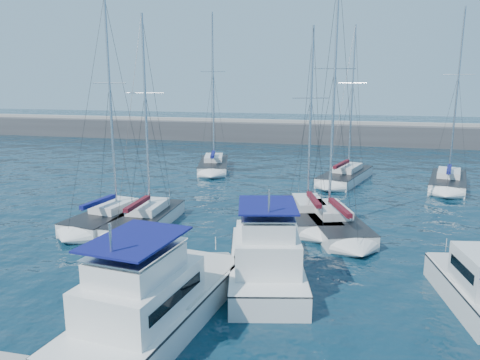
% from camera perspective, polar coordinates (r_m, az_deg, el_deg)
% --- Properties ---
extents(ground, '(220.00, 220.00, 0.00)m').
position_cam_1_polar(ground, '(25.22, 0.00, -11.25)').
color(ground, black).
rests_on(ground, ground).
extents(breakwater, '(160.00, 6.00, 4.45)m').
position_cam_1_polar(breakwater, '(75.22, 9.11, 5.36)').
color(breakwater, '#424244').
rests_on(breakwater, ground).
extents(motor_yacht_port_inner, '(5.07, 11.04, 4.69)m').
position_cam_1_polar(motor_yacht_port_inner, '(19.94, -10.56, -14.63)').
color(motor_yacht_port_inner, silver).
rests_on(motor_yacht_port_inner, ground).
extents(motor_yacht_stbd_inner, '(5.48, 9.73, 4.69)m').
position_cam_1_polar(motor_yacht_stbd_inner, '(23.87, 3.19, -9.73)').
color(motor_yacht_stbd_inner, silver).
rests_on(motor_yacht_stbd_inner, ground).
extents(motor_yacht_stbd_outer, '(3.39, 6.93, 3.20)m').
position_cam_1_polar(motor_yacht_stbd_outer, '(23.81, 26.92, -11.70)').
color(motor_yacht_stbd_outer, silver).
rests_on(motor_yacht_stbd_outer, ground).
extents(sailboat_mid_a, '(4.18, 7.72, 15.61)m').
position_cam_1_polar(sailboat_mid_a, '(34.08, -15.46, -4.37)').
color(sailboat_mid_a, silver).
rests_on(sailboat_mid_a, ground).
extents(sailboat_mid_b, '(3.22, 7.92, 14.54)m').
position_cam_1_polar(sailboat_mid_b, '(33.20, -11.38, -4.64)').
color(sailboat_mid_b, silver).
rests_on(sailboat_mid_b, ground).
extents(sailboat_mid_c, '(5.01, 8.54, 13.90)m').
position_cam_1_polar(sailboat_mid_c, '(33.99, 8.45, -4.13)').
color(sailboat_mid_c, silver).
rests_on(sailboat_mid_c, ground).
extents(sailboat_mid_d, '(5.87, 9.37, 17.17)m').
position_cam_1_polar(sailboat_mid_d, '(32.45, 11.17, -4.99)').
color(sailboat_mid_d, silver).
rests_on(sailboat_mid_d, ground).
extents(sailboat_back_a, '(4.96, 8.97, 17.24)m').
position_cam_1_polar(sailboat_back_a, '(52.34, -3.24, 1.88)').
color(sailboat_back_a, silver).
rests_on(sailboat_back_a, ground).
extents(sailboat_back_b, '(5.63, 9.56, 15.34)m').
position_cam_1_polar(sailboat_back_b, '(47.66, 12.73, 0.50)').
color(sailboat_back_b, silver).
rests_on(sailboat_back_b, ground).
extents(sailboat_back_c, '(4.75, 8.91, 16.64)m').
position_cam_1_polar(sailboat_back_c, '(48.14, 24.03, -0.14)').
color(sailboat_back_c, silver).
rests_on(sailboat_back_c, ground).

